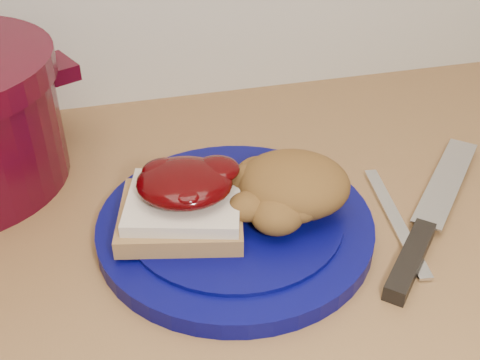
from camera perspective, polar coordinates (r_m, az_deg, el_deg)
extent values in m
cylinder|color=#050548|center=(0.60, -0.46, -4.37)|extent=(0.35, 0.35, 0.02)
cube|color=olive|center=(0.58, -5.59, -3.37)|extent=(0.14, 0.12, 0.02)
cube|color=beige|center=(0.58, -5.34, -2.07)|extent=(0.13, 0.12, 0.01)
ellipsoid|color=black|center=(0.57, -5.28, -0.22)|extent=(0.11, 0.11, 0.03)
ellipsoid|color=brown|center=(0.59, 5.08, -0.40)|extent=(0.14, 0.13, 0.06)
cube|color=black|center=(0.59, 15.86, -7.30)|extent=(0.09, 0.09, 0.02)
cube|color=silver|center=(0.70, 19.00, -0.03)|extent=(0.15, 0.16, 0.00)
cube|color=silver|center=(0.64, 14.50, -3.60)|extent=(0.04, 0.18, 0.00)
cube|color=#3B0511|center=(0.74, -16.94, 10.11)|extent=(0.05, 0.06, 0.02)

